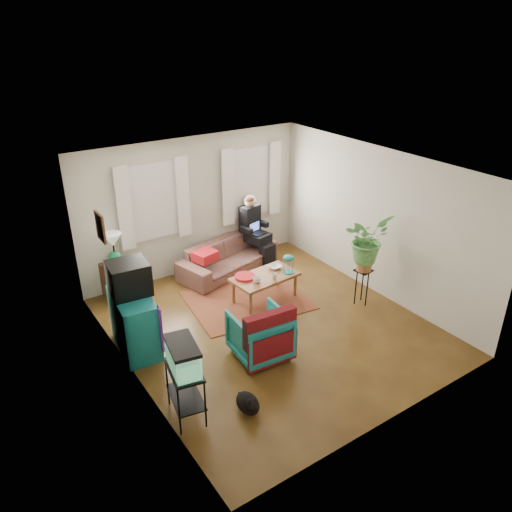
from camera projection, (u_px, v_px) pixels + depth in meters
floor at (270, 326)px, 8.03m from camera, size 4.50×5.00×0.01m
ceiling at (272, 169)px, 6.90m from camera, size 4.50×5.00×0.01m
wall_back at (194, 206)px, 9.33m from camera, size 4.50×0.01×2.60m
wall_front at (400, 333)px, 5.60m from camera, size 4.50×0.01×2.60m
wall_left at (127, 296)px, 6.34m from camera, size 0.01×5.00×2.60m
wall_right at (377, 222)px, 8.60m from camera, size 0.01×5.00×2.60m
window_left at (153, 202)px, 8.81m from camera, size 1.08×0.04×1.38m
window_right at (250, 182)px, 9.84m from camera, size 1.08×0.04×1.38m
curtains_left at (155, 203)px, 8.75m from camera, size 1.36×0.06×1.50m
curtains_right at (252, 183)px, 9.78m from camera, size 1.36×0.06×1.50m
picture_frame at (101, 227)px, 6.71m from camera, size 0.04×0.32×0.40m
area_rug at (247, 300)px, 8.76m from camera, size 2.20×1.86×0.01m
sofa at (228, 252)px, 9.62m from camera, size 2.18×1.28×0.80m
seated_person at (254, 231)px, 10.02m from camera, size 0.65×0.74×1.22m
side_table at (118, 279)px, 8.80m from camera, size 0.52×0.52×0.63m
table_lamp at (114, 249)px, 8.55m from camera, size 0.39×0.39×0.58m
dresser at (135, 323)px, 7.31m from camera, size 0.60×1.05×0.90m
crt_tv at (129, 278)px, 7.10m from camera, size 0.60×0.55×0.48m
aquarium_stand at (186, 392)px, 6.10m from camera, size 0.47×0.69×0.71m
aquarium at (183, 356)px, 5.86m from camera, size 0.42×0.63×0.38m
black_cat at (248, 401)px, 6.23m from camera, size 0.33×0.44×0.33m
armchair at (260, 332)px, 7.20m from camera, size 0.82×0.78×0.78m
serape_throw at (271, 333)px, 6.89m from camera, size 0.80×0.25×0.64m
coffee_table at (265, 288)px, 8.69m from camera, size 1.19×0.72×0.48m
cup_a at (257, 280)px, 8.35m from camera, size 0.14×0.14×0.10m
cup_b at (274, 276)px, 8.46m from camera, size 0.11×0.11×0.10m
bowl at (275, 267)px, 8.82m from camera, size 0.24×0.24×0.06m
snack_tray at (245, 277)px, 8.51m from camera, size 0.38×0.38×0.04m
birdcage at (288, 264)px, 8.63m from camera, size 0.20×0.20×0.33m
plant_stand at (362, 287)px, 8.54m from camera, size 0.32×0.32×0.65m
potted_plant at (366, 246)px, 8.21m from camera, size 0.83×0.75×0.82m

